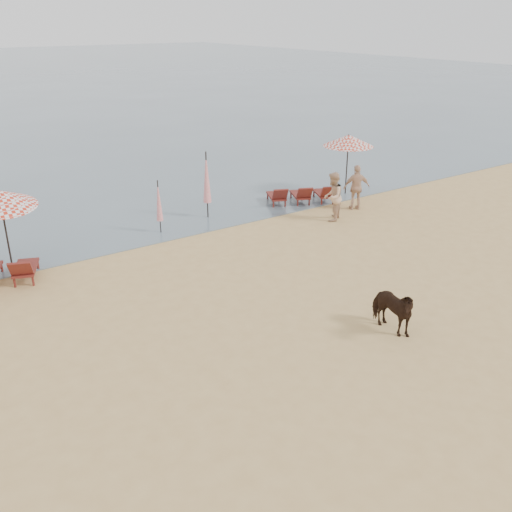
# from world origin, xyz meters

# --- Properties ---
(ground) EXTENTS (120.00, 120.00, 0.00)m
(ground) POSITION_xyz_m (0.00, 0.00, 0.00)
(ground) COLOR tan
(ground) RESTS_ON ground
(lounger_cluster_right) EXTENTS (3.09, 2.52, 0.59)m
(lounger_cluster_right) POSITION_xyz_m (6.26, 10.78, 0.41)
(lounger_cluster_right) COLOR maroon
(lounger_cluster_right) RESTS_ON ground
(umbrella_open_left_b) EXTENTS (2.12, 2.16, 2.70)m
(umbrella_open_left_b) POSITION_xyz_m (-5.47, 10.56, 2.34)
(umbrella_open_left_b) COLOR black
(umbrella_open_left_b) RESTS_ON ground
(umbrella_open_right) EXTENTS (2.18, 2.18, 2.66)m
(umbrella_open_right) POSITION_xyz_m (8.77, 10.78, 2.39)
(umbrella_open_right) COLOR black
(umbrella_open_right) RESTS_ON ground
(umbrella_closed_left) EXTENTS (0.24, 0.24, 1.99)m
(umbrella_closed_left) POSITION_xyz_m (-0.19, 10.92, 1.22)
(umbrella_closed_left) COLOR black
(umbrella_closed_left) RESTS_ON ground
(umbrella_closed_right) EXTENTS (0.32, 0.32, 2.63)m
(umbrella_closed_right) POSITION_xyz_m (2.09, 11.43, 1.62)
(umbrella_closed_right) COLOR black
(umbrella_closed_right) RESTS_ON ground
(cow) EXTENTS (0.71, 1.49, 1.24)m
(cow) POSITION_xyz_m (1.50, 1.21, 0.62)
(cow) COLOR black
(cow) RESTS_ON ground
(beachgoer_right_a) EXTENTS (1.17, 1.12, 1.90)m
(beachgoer_right_a) POSITION_xyz_m (5.93, 8.46, 0.95)
(beachgoer_right_a) COLOR tan
(beachgoer_right_a) RESTS_ON ground
(beachgoer_right_b) EXTENTS (1.17, 0.89, 1.84)m
(beachgoer_right_b) POSITION_xyz_m (7.65, 8.95, 0.92)
(beachgoer_right_b) COLOR tan
(beachgoer_right_b) RESTS_ON ground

